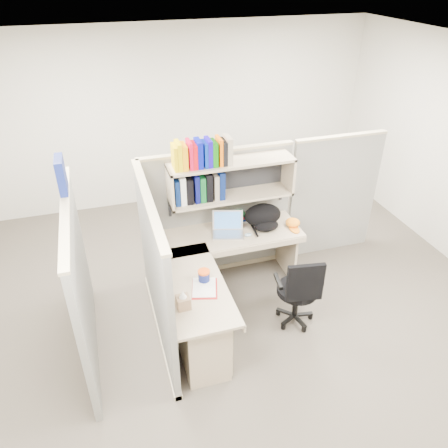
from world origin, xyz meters
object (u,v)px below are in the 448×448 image
object	(u,v)px
laptop	(228,225)
backpack	(264,217)
snack_canister	(204,275)
task_chair	(297,301)
desk	(212,309)

from	to	relation	value
laptop	backpack	xyz separation A→B (m)	(0.45, 0.03, 0.00)
backpack	snack_canister	distance (m)	1.19
laptop	task_chair	distance (m)	1.13
snack_canister	task_chair	bearing A→B (deg)	-7.68
snack_canister	laptop	bearing A→B (deg)	56.77
backpack	desk	bearing A→B (deg)	-114.22
task_chair	snack_canister	bearing A→B (deg)	172.32
snack_canister	desk	bearing A→B (deg)	-67.96
snack_canister	task_chair	xyz separation A→B (m)	(0.98, -0.13, -0.47)
desk	snack_canister	bearing A→B (deg)	112.04
desk	laptop	world-z (taller)	laptop
desk	laptop	distance (m)	1.02
laptop	task_chair	size ratio (longest dim) A/B	0.38
backpack	task_chair	distance (m)	1.04
desk	task_chair	world-z (taller)	task_chair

